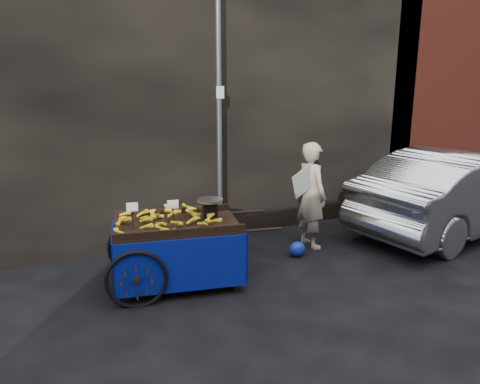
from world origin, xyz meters
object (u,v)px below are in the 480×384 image
vendor (311,195)px  banana_cart (173,230)px  plastic_bag (297,249)px  parked_car (461,191)px

vendor → banana_cart: bearing=95.6°
plastic_bag → vendor: bearing=35.5°
banana_cart → parked_car: 5.12m
parked_car → banana_cart: bearing=80.0°
plastic_bag → parked_car: size_ratio=0.06×
banana_cart → parked_car: bearing=11.0°
banana_cart → plastic_bag: (1.95, 0.12, -0.62)m
vendor → parked_car: (2.76, -0.45, -0.12)m
vendor → plastic_bag: bearing=121.2°
vendor → parked_car: 2.80m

